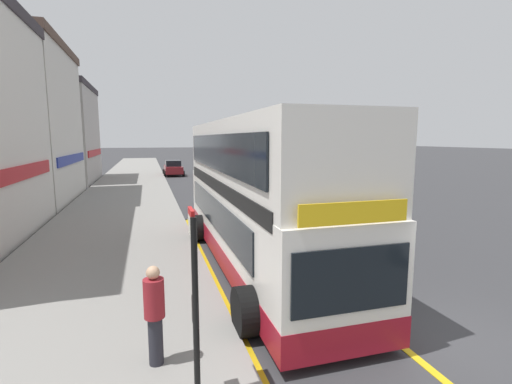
# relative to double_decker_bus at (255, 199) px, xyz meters

# --- Properties ---
(ground_plane) EXTENTS (260.00, 260.00, 0.00)m
(ground_plane) POSITION_rel_double_decker_bus_xyz_m (2.46, 26.55, -2.06)
(ground_plane) COLOR #333335
(pavement_near) EXTENTS (6.00, 76.00, 0.14)m
(pavement_near) POSITION_rel_double_decker_bus_xyz_m (-4.54, 26.55, -1.99)
(pavement_near) COLOR gray
(pavement_near) RESTS_ON ground
(double_decker_bus) EXTENTS (3.16, 11.33, 4.40)m
(double_decker_bus) POSITION_rel_double_decker_bus_xyz_m (0.00, 0.00, 0.00)
(double_decker_bus) COLOR white
(double_decker_bus) RESTS_ON ground
(bus_bay_markings) EXTENTS (2.98, 13.80, 0.01)m
(bus_bay_markings) POSITION_rel_double_decker_bus_xyz_m (-0.05, 0.11, -2.06)
(bus_bay_markings) COLOR gold
(bus_bay_markings) RESTS_ON ground
(bus_stop_sign) EXTENTS (0.09, 0.51, 2.77)m
(bus_stop_sign) POSITION_rel_double_decker_bus_xyz_m (-2.55, -5.74, -0.31)
(bus_stop_sign) COLOR black
(bus_stop_sign) RESTS_ON pavement_near
(terrace_far) EXTENTS (7.39, 9.87, 9.56)m
(terrace_far) POSITION_rel_double_decker_bus_xyz_m (-11.36, 25.97, 2.28)
(terrace_far) COLOR #B2ADA8
(terrace_far) RESTS_ON ground
(parked_car_maroon_distant) EXTENTS (2.09, 4.20, 1.62)m
(parked_car_maroon_distant) POSITION_rel_double_decker_bus_xyz_m (-0.55, 29.16, -1.27)
(parked_car_maroon_distant) COLOR maroon
(parked_car_maroon_distant) RESTS_ON ground
(pedestrian_waiting_near_sign) EXTENTS (0.34, 0.34, 1.70)m
(pedestrian_waiting_near_sign) POSITION_rel_double_decker_bus_xyz_m (-3.10, -4.75, -1.00)
(pedestrian_waiting_near_sign) COLOR #26262D
(pedestrian_waiting_near_sign) RESTS_ON pavement_near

